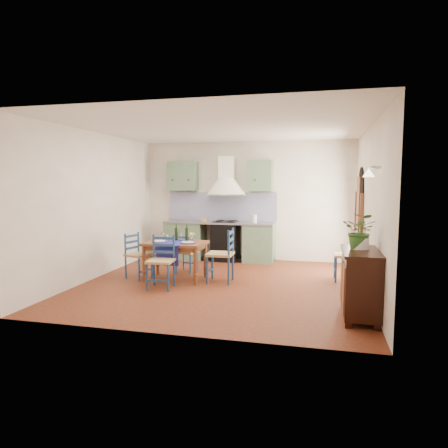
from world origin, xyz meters
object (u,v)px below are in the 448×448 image
at_px(chair_near, 161,261).
at_px(sideboard, 360,281).
at_px(potted_plant, 361,231).
at_px(dining_table, 175,246).

distance_m(chair_near, sideboard, 3.32).
distance_m(chair_near, potted_plant, 3.36).
xyz_separation_m(dining_table, chair_near, (-0.02, -0.65, -0.16)).
relative_size(chair_near, potted_plant, 1.86).
xyz_separation_m(sideboard, potted_plant, (-0.01, 0.12, 0.67)).
height_order(dining_table, sideboard, dining_table).
height_order(chair_near, sideboard, sideboard).
height_order(chair_near, potted_plant, potted_plant).
height_order(sideboard, potted_plant, potted_plant).
distance_m(dining_table, potted_plant, 3.50).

